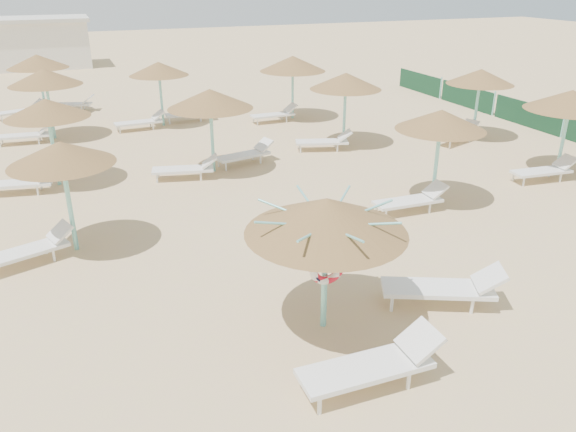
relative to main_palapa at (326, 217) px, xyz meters
name	(u,v)px	position (x,y,z in m)	size (l,w,h in m)	color
ground	(332,319)	(0.23, 0.12, -2.21)	(120.00, 120.00, 0.00)	tan
main_palapa	(326,217)	(0.00, 0.00, 0.00)	(2.84, 2.84, 2.55)	#79D1CC
lounger_main_a	(374,364)	(0.05, -1.78, -1.81)	(2.32, 0.72, 0.84)	white
lounger_main_b	(446,287)	(2.51, -0.25, -1.81)	(2.39, 1.60, 0.84)	white
palapa_field	(246,87)	(2.18, 11.25, 0.10)	(19.07, 18.14, 2.72)	#79D1CC
service_hut	(25,43)	(-5.77, 35.12, -0.57)	(8.40, 4.40, 3.25)	silver
windbreak_fence	(528,115)	(14.23, 10.08, -1.71)	(0.08, 19.84, 1.10)	#194B2A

